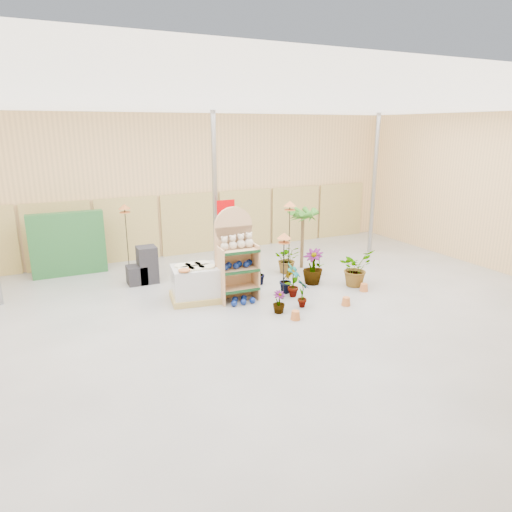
% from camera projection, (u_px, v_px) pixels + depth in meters
% --- Properties ---
extents(room, '(15.20, 12.10, 4.70)m').
position_uv_depth(room, '(255.00, 212.00, 10.29)').
color(room, gray).
rests_on(room, ground).
extents(display_shelf, '(0.97, 0.64, 2.26)m').
position_uv_depth(display_shelf, '(235.00, 258.00, 10.99)').
color(display_shelf, tan).
rests_on(display_shelf, ground).
extents(teddy_bears, '(0.84, 0.22, 0.36)m').
position_uv_depth(teddy_bears, '(238.00, 243.00, 10.80)').
color(teddy_bears, beige).
rests_on(teddy_bears, display_shelf).
extents(gazing_balls_shelf, '(0.83, 0.28, 0.16)m').
position_uv_depth(gazing_balls_shelf, '(237.00, 265.00, 10.92)').
color(gazing_balls_shelf, navy).
rests_on(gazing_balls_shelf, display_shelf).
extents(gazing_balls_floor, '(0.63, 0.39, 0.15)m').
position_uv_depth(gazing_balls_floor, '(242.00, 301.00, 10.88)').
color(gazing_balls_floor, navy).
rests_on(gazing_balls_floor, ground).
extents(pallet_stack, '(1.32, 1.15, 0.88)m').
position_uv_depth(pallet_stack, '(195.00, 283.00, 11.03)').
color(pallet_stack, '#A8904E').
rests_on(pallet_stack, ground).
extents(charcoal_planters, '(0.80, 0.50, 1.00)m').
position_uv_depth(charcoal_planters, '(144.00, 268.00, 12.25)').
color(charcoal_planters, black).
rests_on(charcoal_planters, ground).
extents(trellis_stock, '(2.00, 0.30, 1.80)m').
position_uv_depth(trellis_stock, '(68.00, 244.00, 12.80)').
color(trellis_stock, '#235D2B').
rests_on(trellis_stock, ground).
extents(offer_sign, '(0.50, 0.08, 2.20)m').
position_uv_depth(offer_sign, '(226.00, 223.00, 12.30)').
color(offer_sign, gray).
rests_on(offer_sign, ground).
extents(bird_table_front, '(0.34, 0.34, 1.68)m').
position_uv_depth(bird_table_front, '(284.00, 238.00, 10.75)').
color(bird_table_front, black).
rests_on(bird_table_front, ground).
extents(bird_table_right, '(0.34, 0.34, 2.19)m').
position_uv_depth(bird_table_right, '(290.00, 207.00, 12.10)').
color(bird_table_right, black).
rests_on(bird_table_right, ground).
extents(bird_table_back, '(0.34, 0.34, 2.00)m').
position_uv_depth(bird_table_back, '(125.00, 209.00, 12.76)').
color(bird_table_back, black).
rests_on(bird_table_back, ground).
extents(palm, '(0.70, 0.70, 1.89)m').
position_uv_depth(palm, '(303.00, 214.00, 13.26)').
color(palm, brown).
rests_on(palm, ground).
extents(potted_plant_0, '(0.54, 0.51, 0.86)m').
position_uv_depth(potted_plant_0, '(293.00, 280.00, 11.23)').
color(potted_plant_0, '#2F701C').
rests_on(potted_plant_0, ground).
extents(potted_plant_1, '(0.43, 0.37, 0.69)m').
position_uv_depth(potted_plant_1, '(287.00, 280.00, 11.53)').
color(potted_plant_1, '#2F701C').
rests_on(potted_plant_1, ground).
extents(potted_plant_3, '(0.74, 0.74, 0.95)m').
position_uv_depth(potted_plant_3, '(313.00, 267.00, 12.16)').
color(potted_plant_3, '#2F701C').
rests_on(potted_plant_3, ground).
extents(potted_plant_4, '(0.41, 0.40, 0.65)m').
position_uv_depth(potted_plant_4, '(319.00, 264.00, 12.93)').
color(potted_plant_4, '#2F701C').
rests_on(potted_plant_4, ground).
extents(potted_plant_5, '(0.41, 0.37, 0.61)m').
position_uv_depth(potted_plant_5, '(259.00, 274.00, 12.14)').
color(potted_plant_5, '#2F701C').
rests_on(potted_plant_5, ground).
extents(potted_plant_6, '(0.94, 0.90, 0.82)m').
position_uv_depth(potted_plant_6, '(288.00, 259.00, 13.12)').
color(potted_plant_6, '#2F701C').
rests_on(potted_plant_6, ground).
extents(potted_plant_7, '(0.29, 0.29, 0.51)m').
position_uv_depth(potted_plant_7, '(279.00, 302.00, 10.31)').
color(potted_plant_7, '#2F701C').
rests_on(potted_plant_7, ground).
extents(potted_plant_8, '(0.25, 0.37, 0.69)m').
position_uv_depth(potted_plant_8, '(303.00, 293.00, 10.61)').
color(potted_plant_8, '#2F701C').
rests_on(potted_plant_8, ground).
extents(potted_plant_10, '(1.06, 0.98, 0.98)m').
position_uv_depth(potted_plant_10, '(355.00, 268.00, 12.03)').
color(potted_plant_10, '#2F701C').
rests_on(potted_plant_10, ground).
extents(potted_plant_11, '(0.50, 0.50, 0.72)m').
position_uv_depth(potted_plant_11, '(248.00, 265.00, 12.72)').
color(potted_plant_11, '#2F701C').
rests_on(potted_plant_11, ground).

